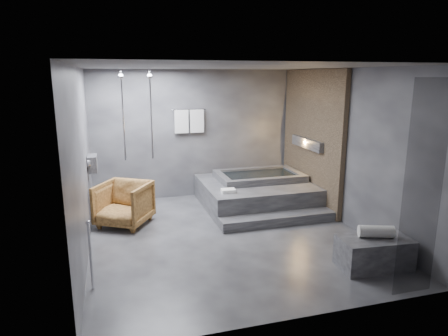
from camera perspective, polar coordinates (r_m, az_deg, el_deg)
name	(u,v)px	position (r m, az deg, el deg)	size (l,w,h in m)	color
room	(246,132)	(6.79, 3.14, 5.13)	(5.00, 5.04, 2.82)	#2A2A2D
tub_deck	(256,193)	(8.44, 4.53, -3.62)	(2.20, 2.00, 0.50)	#2F2F31
tub_step	(278,219)	(7.45, 7.71, -7.29)	(2.20, 0.36, 0.18)	#2F2F31
concrete_bench	(374,253)	(6.15, 20.64, -11.25)	(0.98, 0.54, 0.44)	#2F2F31
driftwood_chair	(124,204)	(7.49, -14.11, -4.98)	(0.85, 0.87, 0.79)	#4F3013
rolled_towel	(376,232)	(6.06, 20.90, -8.48)	(0.17, 0.17, 0.48)	silver
deck_towel	(228,191)	(7.58, 0.62, -3.28)	(0.26, 0.19, 0.07)	white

